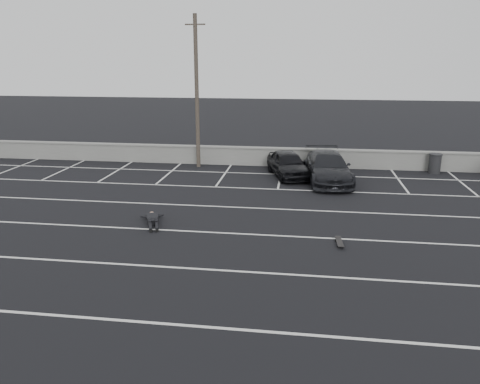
# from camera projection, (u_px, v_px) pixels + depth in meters

# --- Properties ---
(ground) EXTENTS (120.00, 120.00, 0.00)m
(ground) POSITION_uv_depth(u_px,v_px,m) (225.00, 271.00, 13.65)
(ground) COLOR black
(ground) RESTS_ON ground
(seawall) EXTENTS (50.00, 0.45, 1.06)m
(seawall) POSITION_uv_depth(u_px,v_px,m) (266.00, 156.00, 26.83)
(seawall) COLOR gray
(seawall) RESTS_ON ground
(stall_lines) EXTENTS (36.00, 20.05, 0.01)m
(stall_lines) POSITION_uv_depth(u_px,v_px,m) (242.00, 220.00, 17.86)
(stall_lines) COLOR silver
(stall_lines) RESTS_ON ground
(car_left) EXTENTS (2.72, 4.22, 1.34)m
(car_left) POSITION_uv_depth(u_px,v_px,m) (288.00, 164.00, 24.35)
(car_left) COLOR black
(car_left) RESTS_ON ground
(car_right) EXTENTS (2.58, 5.20, 1.45)m
(car_right) POSITION_uv_depth(u_px,v_px,m) (328.00, 167.00, 23.30)
(car_right) COLOR black
(car_right) RESTS_ON ground
(utility_pole) EXTENTS (1.10, 0.22, 8.23)m
(utility_pole) POSITION_uv_depth(u_px,v_px,m) (197.00, 92.00, 25.57)
(utility_pole) COLOR #4C4238
(utility_pole) RESTS_ON ground
(trash_bin) EXTENTS (0.86, 0.86, 1.05)m
(trash_bin) POSITION_uv_depth(u_px,v_px,m) (435.00, 163.00, 25.08)
(trash_bin) COLOR #232326
(trash_bin) RESTS_ON ground
(person) EXTENTS (2.42, 2.90, 0.46)m
(person) POSITION_uv_depth(u_px,v_px,m) (152.00, 216.00, 17.70)
(person) COLOR black
(person) RESTS_ON ground
(skateboard) EXTENTS (0.25, 0.79, 0.09)m
(skateboard) POSITION_uv_depth(u_px,v_px,m) (340.00, 242.00, 15.54)
(skateboard) COLOR black
(skateboard) RESTS_ON ground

